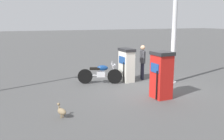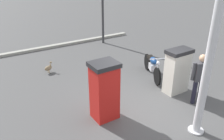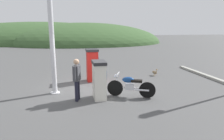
{
  "view_description": "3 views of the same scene",
  "coord_description": "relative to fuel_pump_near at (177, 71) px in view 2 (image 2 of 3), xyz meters",
  "views": [
    {
      "loc": [
        5.23,
        8.56,
        2.75
      ],
      "look_at": [
        1.36,
        -0.31,
        0.81
      ],
      "focal_mm": 39.9,
      "sensor_mm": 36.0,
      "label": 1
    },
    {
      "loc": [
        -4.62,
        4.07,
        4.06
      ],
      "look_at": [
        1.23,
        0.49,
        0.83
      ],
      "focal_mm": 37.73,
      "sensor_mm": 36.0,
      "label": 2
    },
    {
      "loc": [
        -0.78,
        -8.86,
        2.77
      ],
      "look_at": [
        1.07,
        0.55,
        0.71
      ],
      "focal_mm": 32.1,
      "sensor_mm": 36.0,
      "label": 3
    }
  ],
  "objects": [
    {
      "name": "ground_plane",
      "position": [
        -0.19,
        1.37,
        -0.77
      ],
      "size": [
        120.0,
        120.0,
        0.0
      ],
      "primitive_type": "plane",
      "color": "#4C4C4C"
    },
    {
      "name": "fuel_pump_near",
      "position": [
        0.0,
        0.0,
        0.0
      ],
      "size": [
        0.55,
        0.87,
        1.51
      ],
      "color": "silver",
      "rests_on": "ground"
    },
    {
      "name": "fuel_pump_far",
      "position": [
        -0.0,
        2.73,
        0.09
      ],
      "size": [
        0.66,
        0.73,
        1.68
      ],
      "color": "red",
      "rests_on": "ground"
    },
    {
      "name": "motorcycle_near_pump",
      "position": [
        1.25,
        -0.05,
        -0.29
      ],
      "size": [
        1.82,
        0.91,
        0.96
      ],
      "color": "black",
      "rests_on": "ground"
    },
    {
      "name": "attendant_person",
      "position": [
        -0.86,
        -0.04,
        0.16
      ],
      "size": [
        0.31,
        0.57,
        1.62
      ],
      "color": "#1E1E2D",
      "rests_on": "ground"
    },
    {
      "name": "wandering_duck",
      "position": [
        3.68,
        3.18,
        -0.56
      ],
      "size": [
        0.29,
        0.41,
        0.42
      ],
      "color": "#847051",
      "rests_on": "ground"
    },
    {
      "name": "canopy_support_pole",
      "position": [
        -1.78,
        1.01,
        1.44
      ],
      "size": [
        0.4,
        0.4,
        4.56
      ],
      "color": "silver",
      "rests_on": "ground"
    },
    {
      "name": "road_edge_kerb",
      "position": [
        6.45,
        1.37,
        -0.71
      ],
      "size": [
        0.26,
        7.4,
        0.12
      ],
      "color": "#9E9E93",
      "rests_on": "ground"
    }
  ]
}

